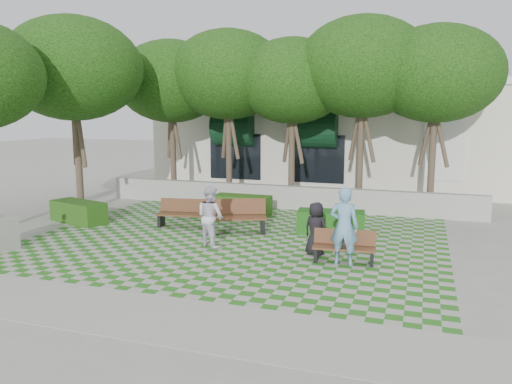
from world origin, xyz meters
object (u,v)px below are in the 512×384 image
(hedge_midright, at_px, (331,222))
(person_dark, at_px, (316,229))
(bench_east, at_px, (344,247))
(hedge_midleft, at_px, (242,205))
(bench_west, at_px, (184,214))
(hedge_west, at_px, (79,212))
(person_blue, at_px, (344,226))
(person_white, at_px, (210,216))
(bench_mid, at_px, (234,217))

(hedge_midright, distance_m, person_dark, 2.50)
(bench_east, xyz_separation_m, hedge_midleft, (-4.46, 4.60, -0.03))
(hedge_midleft, bearing_deg, person_dark, -49.02)
(bench_west, xyz_separation_m, hedge_west, (-3.75, -0.56, -0.08))
(person_blue, height_order, person_dark, person_blue)
(bench_west, height_order, hedge_midleft, bench_west)
(bench_east, distance_m, person_dark, 0.98)
(person_dark, height_order, person_white, person_white)
(person_blue, xyz_separation_m, person_white, (-3.84, 0.55, -0.12))
(bench_west, bearing_deg, hedge_midleft, 55.66)
(person_dark, distance_m, person_white, 3.01)
(hedge_midright, xyz_separation_m, person_dark, (0.04, -2.47, 0.35))
(hedge_midright, height_order, hedge_west, hedge_west)
(bench_west, xyz_separation_m, hedge_midright, (4.74, 0.67, -0.08))
(bench_mid, relative_size, hedge_midleft, 1.01)
(bench_west, relative_size, hedge_west, 0.87)
(person_blue, bearing_deg, bench_east, -82.47)
(person_blue, distance_m, person_dark, 1.08)
(hedge_midright, relative_size, hedge_midleft, 0.98)
(bench_east, relative_size, hedge_midright, 0.78)
(bench_mid, distance_m, hedge_west, 5.60)
(person_blue, distance_m, person_white, 3.88)
(bench_east, height_order, hedge_midleft, bench_east)
(bench_east, xyz_separation_m, person_white, (-3.82, 0.33, 0.47))
(hedge_midleft, xyz_separation_m, person_white, (0.63, -4.27, 0.49))
(bench_east, distance_m, hedge_midright, 3.02)
(bench_mid, relative_size, person_dark, 1.48)
(person_white, bearing_deg, person_blue, -162.77)
(bench_west, distance_m, person_white, 2.63)
(bench_east, relative_size, bench_west, 0.88)
(bench_west, height_order, person_blue, person_blue)
(bench_west, xyz_separation_m, person_dark, (4.78, -1.80, 0.27))
(bench_mid, relative_size, hedge_midright, 1.02)
(bench_mid, height_order, hedge_midleft, bench_mid)
(bench_east, bearing_deg, person_dark, 148.01)
(bench_east, bearing_deg, person_blue, -91.10)
(bench_west, xyz_separation_m, hedge_midleft, (1.15, 2.38, -0.08))
(bench_east, bearing_deg, hedge_midleft, 129.13)
(bench_mid, height_order, person_dark, person_dark)
(bench_east, relative_size, person_dark, 1.12)
(bench_east, bearing_deg, bench_west, 153.40)
(hedge_midright, height_order, person_dark, person_dark)
(bench_west, height_order, hedge_west, bench_west)
(person_dark, bearing_deg, person_white, 23.60)
(person_dark, bearing_deg, person_blue, 164.87)
(hedge_midleft, relative_size, person_dark, 1.47)
(bench_mid, height_order, hedge_midright, bench_mid)
(bench_east, relative_size, person_blue, 0.81)
(bench_mid, bearing_deg, hedge_midleft, 83.36)
(hedge_west, bearing_deg, hedge_midleft, 31.01)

